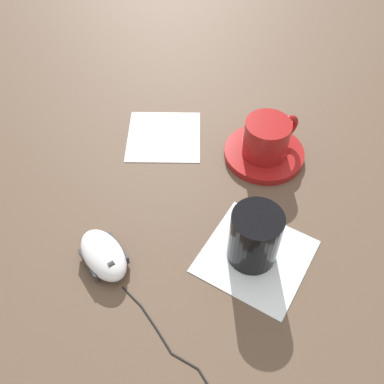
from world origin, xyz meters
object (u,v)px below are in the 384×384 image
object	(u,v)px
saucer	(264,153)
coffee_cup	(267,138)
computer_mouse	(103,255)
drinking_glass	(255,237)

from	to	relation	value
saucer	coffee_cup	size ratio (longest dim) A/B	1.54
coffee_cup	computer_mouse	distance (m)	0.34
coffee_cup	drinking_glass	size ratio (longest dim) A/B	1.00
coffee_cup	drinking_glass	world-z (taller)	drinking_glass
saucer	computer_mouse	world-z (taller)	computer_mouse
coffee_cup	computer_mouse	bearing A→B (deg)	-38.02
saucer	drinking_glass	size ratio (longest dim) A/B	1.54
saucer	coffee_cup	distance (m)	0.04
coffee_cup	drinking_glass	distance (m)	0.21
saucer	computer_mouse	size ratio (longest dim) A/B	1.30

